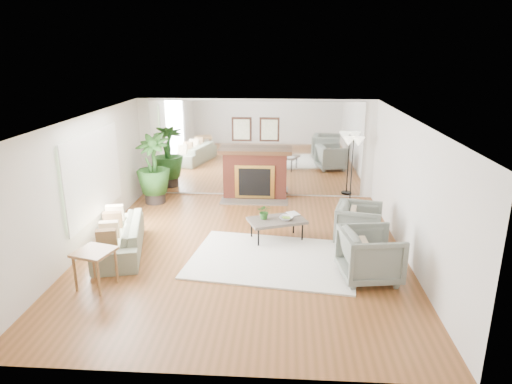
# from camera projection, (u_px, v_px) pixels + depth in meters

# --- Properties ---
(ground) EXTENTS (7.00, 7.00, 0.00)m
(ground) POSITION_uv_depth(u_px,v_px,m) (244.00, 251.00, 8.68)
(ground) COLOR brown
(ground) RESTS_ON ground
(wall_left) EXTENTS (0.02, 7.00, 2.50)m
(wall_left) POSITION_uv_depth(u_px,v_px,m) (84.00, 185.00, 8.50)
(wall_left) COLOR silver
(wall_left) RESTS_ON ground
(wall_right) EXTENTS (0.02, 7.00, 2.50)m
(wall_right) POSITION_uv_depth(u_px,v_px,m) (410.00, 191.00, 8.12)
(wall_right) COLOR silver
(wall_right) RESTS_ON ground
(wall_back) EXTENTS (6.00, 0.02, 2.50)m
(wall_back) POSITION_uv_depth(u_px,v_px,m) (256.00, 148.00, 11.64)
(wall_back) COLOR silver
(wall_back) RESTS_ON ground
(mirror_panel) EXTENTS (5.40, 0.04, 2.40)m
(mirror_panel) POSITION_uv_depth(u_px,v_px,m) (256.00, 149.00, 11.62)
(mirror_panel) COLOR silver
(mirror_panel) RESTS_ON wall_back
(window_panel) EXTENTS (0.04, 2.40, 1.50)m
(window_panel) POSITION_uv_depth(u_px,v_px,m) (93.00, 174.00, 8.85)
(window_panel) COLOR #B2E09E
(window_panel) RESTS_ON wall_left
(fireplace) EXTENTS (1.85, 0.83, 2.05)m
(fireplace) POSITION_uv_depth(u_px,v_px,m) (255.00, 173.00, 11.59)
(fireplace) COLOR maroon
(fireplace) RESTS_ON ground
(area_rug) EXTENTS (3.20, 2.48, 0.03)m
(area_rug) POSITION_uv_depth(u_px,v_px,m) (273.00, 259.00, 8.29)
(area_rug) COLOR silver
(area_rug) RESTS_ON ground
(coffee_table) EXTENTS (1.26, 0.99, 0.44)m
(coffee_table) POSITION_uv_depth(u_px,v_px,m) (277.00, 221.00, 9.06)
(coffee_table) COLOR brown
(coffee_table) RESTS_ON ground
(sofa) EXTENTS (1.27, 2.18, 0.60)m
(sofa) POSITION_uv_depth(u_px,v_px,m) (119.00, 237.00, 8.54)
(sofa) COLOR slate
(sofa) RESTS_ON ground
(armchair_back) EXTENTS (1.04, 1.02, 0.79)m
(armchair_back) POSITION_uv_depth(u_px,v_px,m) (359.00, 223.00, 8.95)
(armchair_back) COLOR slate
(armchair_back) RESTS_ON ground
(armchair_front) EXTENTS (1.07, 1.05, 0.86)m
(armchair_front) POSITION_uv_depth(u_px,v_px,m) (370.00, 255.00, 7.49)
(armchair_front) COLOR slate
(armchair_front) RESTS_ON ground
(side_table) EXTENTS (0.69, 0.69, 0.63)m
(side_table) POSITION_uv_depth(u_px,v_px,m) (94.00, 257.00, 7.20)
(side_table) COLOR olive
(side_table) RESTS_ON ground
(potted_ficus) EXTENTS (0.99, 0.99, 1.73)m
(potted_ficus) POSITION_uv_depth(u_px,v_px,m) (153.00, 167.00, 11.15)
(potted_ficus) COLOR black
(potted_ficus) RESTS_ON ground
(floor_lamp) EXTENTS (0.54, 0.30, 1.65)m
(floor_lamp) POSITION_uv_depth(u_px,v_px,m) (353.00, 147.00, 11.07)
(floor_lamp) COLOR black
(floor_lamp) RESTS_ON ground
(tabletop_plant) EXTENTS (0.29, 0.25, 0.31)m
(tabletop_plant) POSITION_uv_depth(u_px,v_px,m) (265.00, 212.00, 9.03)
(tabletop_plant) COLOR #2C6726
(tabletop_plant) RESTS_ON coffee_table
(fruit_bowl) EXTENTS (0.34, 0.34, 0.07)m
(fruit_bowl) POSITION_uv_depth(u_px,v_px,m) (286.00, 218.00, 9.02)
(fruit_bowl) COLOR olive
(fruit_bowl) RESTS_ON coffee_table
(book) EXTENTS (0.30, 0.33, 0.02)m
(book) POSITION_uv_depth(u_px,v_px,m) (289.00, 214.00, 9.29)
(book) COLOR olive
(book) RESTS_ON coffee_table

